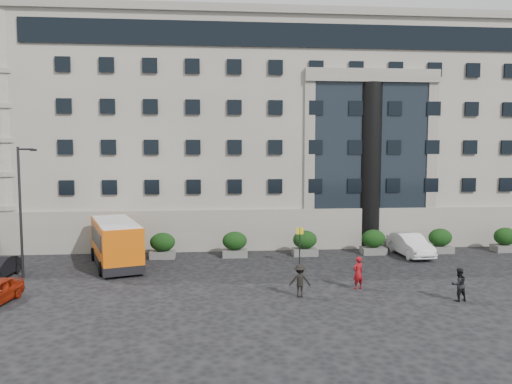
% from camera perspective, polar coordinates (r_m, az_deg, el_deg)
% --- Properties ---
extents(ground, '(120.00, 120.00, 0.00)m').
position_cam_1_polar(ground, '(29.19, -4.09, -10.70)').
color(ground, black).
rests_on(ground, ground).
extents(civic_building, '(44.00, 24.00, 18.00)m').
position_cam_1_polar(civic_building, '(50.54, 2.21, 6.25)').
color(civic_building, gray).
rests_on(civic_building, ground).
extents(entrance_column, '(1.80, 1.80, 13.00)m').
position_cam_1_polar(entrance_column, '(40.41, 12.84, 2.90)').
color(entrance_column, black).
rests_on(entrance_column, ground).
extents(apartment_far, '(13.00, 13.00, 22.00)m').
position_cam_1_polar(apartment_far, '(71.28, -27.23, 6.95)').
color(apartment_far, '#816A4B').
rests_on(apartment_far, ground).
extents(hedge_a, '(1.80, 1.26, 1.84)m').
position_cam_1_polar(hedge_a, '(36.74, -10.63, -6.01)').
color(hedge_a, '#60615E').
rests_on(hedge_a, ground).
extents(hedge_b, '(1.80, 1.26, 1.84)m').
position_cam_1_polar(hedge_b, '(36.61, -2.45, -5.97)').
color(hedge_b, '#60615E').
rests_on(hedge_b, ground).
extents(hedge_c, '(1.80, 1.26, 1.84)m').
position_cam_1_polar(hedge_c, '(37.22, 5.61, -5.81)').
color(hedge_c, '#60615E').
rests_on(hedge_c, ground).
extents(hedge_d, '(1.80, 1.26, 1.84)m').
position_cam_1_polar(hedge_d, '(38.52, 13.27, -5.55)').
color(hedge_d, '#60615E').
rests_on(hedge_d, ground).
extents(hedge_e, '(1.80, 1.26, 1.84)m').
position_cam_1_polar(hedge_e, '(40.46, 20.30, -5.22)').
color(hedge_e, '#60615E').
rests_on(hedge_e, ground).
extents(hedge_f, '(1.80, 1.26, 1.84)m').
position_cam_1_polar(hedge_f, '(42.94, 26.60, -4.87)').
color(hedge_f, '#60615E').
rests_on(hedge_f, ground).
extents(street_lamp, '(1.16, 0.18, 8.00)m').
position_cam_1_polar(street_lamp, '(33.33, -25.25, -1.55)').
color(street_lamp, '#262628').
rests_on(street_lamp, ground).
extents(bus_stop_sign, '(0.50, 0.08, 2.52)m').
position_cam_1_polar(bus_stop_sign, '(34.20, 5.02, -5.40)').
color(bus_stop_sign, '#262628').
rests_on(bus_stop_sign, ground).
extents(minibus, '(4.69, 7.72, 3.04)m').
position_cam_1_polar(minibus, '(34.90, -15.72, -5.45)').
color(minibus, '#D4560A').
rests_on(minibus, ground).
extents(red_truck, '(2.53, 4.97, 2.61)m').
position_cam_1_polar(red_truck, '(46.73, -23.69, -3.49)').
color(red_truck, maroon).
rests_on(red_truck, ground).
extents(parked_car_d, '(2.58, 5.19, 1.41)m').
position_cam_1_polar(parked_car_d, '(45.93, -24.29, -4.45)').
color(parked_car_d, black).
rests_on(parked_car_d, ground).
extents(white_taxi, '(2.02, 5.00, 1.62)m').
position_cam_1_polar(white_taxi, '(38.66, 17.20, -5.78)').
color(white_taxi, silver).
rests_on(white_taxi, ground).
extents(pedestrian_a, '(0.79, 0.67, 1.85)m').
position_cam_1_polar(pedestrian_a, '(28.92, 11.58, -9.04)').
color(pedestrian_a, maroon).
rests_on(pedestrian_a, ground).
extents(pedestrian_b, '(0.92, 0.77, 1.73)m').
position_cam_1_polar(pedestrian_b, '(28.28, 22.15, -9.76)').
color(pedestrian_b, black).
rests_on(pedestrian_b, ground).
extents(pedestrian_c, '(1.20, 0.78, 1.75)m').
position_cam_1_polar(pedestrian_c, '(27.05, 5.04, -10.05)').
color(pedestrian_c, black).
rests_on(pedestrian_c, ground).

